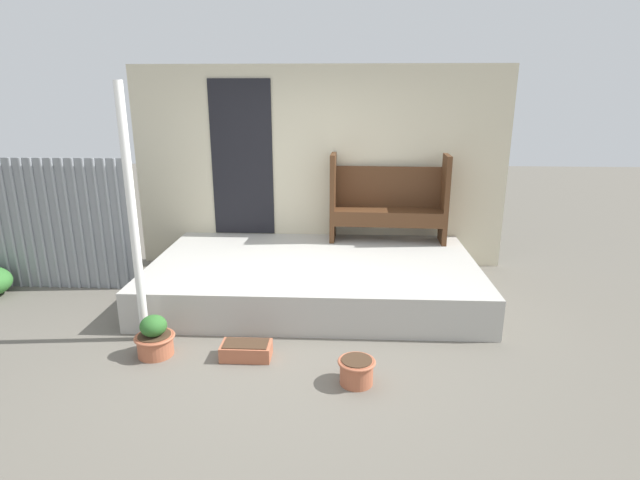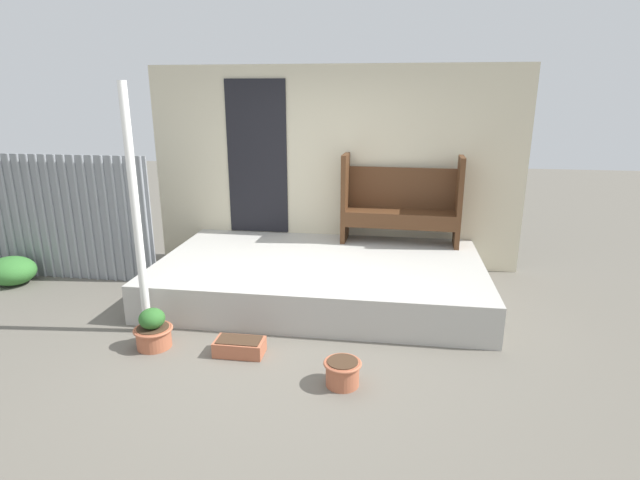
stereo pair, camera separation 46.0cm
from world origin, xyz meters
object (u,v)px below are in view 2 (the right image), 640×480
at_px(flower_pot_middle, 342,372).
at_px(flower_pot_left, 153,330).
at_px(bench, 401,201).
at_px(shrub_by_fence, 12,271).
at_px(planter_box_rect, 240,347).
at_px(support_post, 136,215).

bearing_deg(flower_pot_middle, flower_pot_left, 168.28).
xyz_separation_m(bench, shrub_by_fence, (-4.66, -1.11, -0.78)).
relative_size(bench, shrub_by_fence, 2.57).
height_order(flower_pot_left, shrub_by_fence, flower_pot_left).
xyz_separation_m(flower_pot_middle, planter_box_rect, (-0.96, 0.36, -0.05)).
xyz_separation_m(flower_pot_middle, shrub_by_fence, (-4.22, 1.60, 0.06)).
height_order(flower_pot_middle, planter_box_rect, flower_pot_middle).
relative_size(bench, flower_pot_middle, 4.79).
xyz_separation_m(support_post, flower_pot_middle, (1.99, -0.66, -1.06)).
xyz_separation_m(support_post, planter_box_rect, (1.03, -0.30, -1.11)).
height_order(support_post, flower_pot_middle, support_post).
bearing_deg(planter_box_rect, bench, 59.14).
relative_size(planter_box_rect, shrub_by_fence, 0.77).
height_order(support_post, planter_box_rect, support_post).
bearing_deg(planter_box_rect, support_post, 163.70).
xyz_separation_m(support_post, shrub_by_fence, (-2.23, 0.95, -1.00)).
height_order(support_post, shrub_by_fence, support_post).
xyz_separation_m(support_post, flower_pot_left, (0.21, -0.29, -1.01)).
xyz_separation_m(flower_pot_left, planter_box_rect, (0.82, -0.01, -0.09)).
bearing_deg(bench, flower_pot_left, -131.23).
bearing_deg(planter_box_rect, shrub_by_fence, 159.05).
relative_size(bench, flower_pot_left, 3.91).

